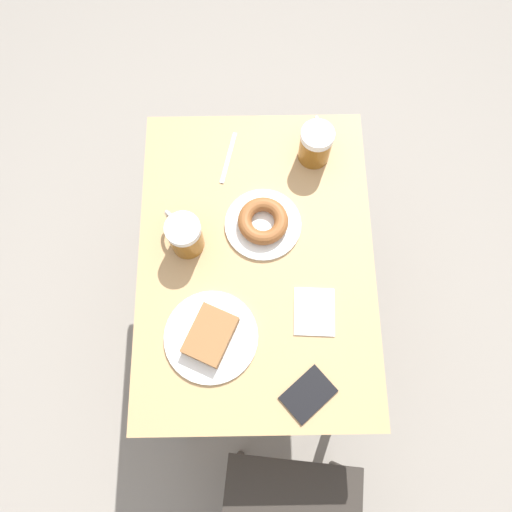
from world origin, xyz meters
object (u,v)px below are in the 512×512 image
Objects in this scene: beer_mug_center at (185,235)px; plate_with_cake at (211,336)px; passport_near_edge at (308,394)px; beer_mug_left at (316,144)px; napkin_folded at (314,312)px; plate_with_donut at (263,222)px; fork at (229,158)px.

plate_with_cake is at bearing 104.82° from beer_mug_center.
beer_mug_center is at bearing -52.48° from passport_near_edge.
beer_mug_left is 0.48m from napkin_folded.
plate_with_donut reaches higher than napkin_folded.
passport_near_edge is (0.05, 0.69, -0.06)m from beer_mug_left.
napkin_folded is at bearing 87.34° from beer_mug_left.
plate_with_donut is 1.27× the size of fork.
napkin_folded is (-0.34, 0.20, -0.06)m from beer_mug_center.
fork is 1.11× the size of passport_near_edge.
beer_mug_left is 0.90× the size of passport_near_edge.
beer_mug_center is (0.07, -0.26, 0.05)m from plate_with_cake.
napkin_folded is (-0.27, -0.06, -0.01)m from plate_with_cake.
beer_mug_left is at bearing -143.14° from beer_mug_center.
plate_with_donut reaches higher than passport_near_edge.
beer_mug_left is 0.26m from fork.
beer_mug_left is at bearing -118.79° from plate_with_cake.
plate_with_cake is at bearing 65.82° from plate_with_donut.
napkin_folded is 0.88× the size of passport_near_edge.
passport_near_edge is at bearing 82.83° from napkin_folded.
plate_with_cake reaches higher than passport_near_edge.
beer_mug_left and beer_mug_center have the same top height.
passport_near_edge is at bearing 148.99° from plate_with_cake.
beer_mug_left is at bearing -94.06° from passport_near_edge.
plate_with_cake is 0.53m from fork.
fork is (-0.11, -0.27, -0.06)m from beer_mug_center.
plate_with_donut is 0.27m from beer_mug_left.
beer_mug_center is at bearing 13.64° from plate_with_donut.
fork is (0.23, -0.47, -0.00)m from napkin_folded.
napkin_folded is at bearing 116.14° from fork.
plate_with_cake is 0.29m from passport_near_edge.
beer_mug_left is at bearing -92.66° from napkin_folded.
fork is at bearing -73.37° from passport_near_edge.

